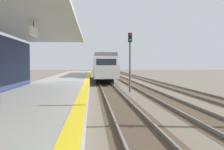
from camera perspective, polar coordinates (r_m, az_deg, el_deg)
station_platform at (r=16.20m, az=-14.35°, el=-4.73°), size 5.00×80.00×0.91m
track_pair_nearest_platform at (r=20.06m, az=0.16°, el=-4.42°), size 2.34×120.00×0.16m
track_pair_middle at (r=20.62m, az=9.64°, el=-4.27°), size 2.34×120.00×0.16m
track_pair_far_side at (r=21.71m, az=18.39°, el=-4.02°), size 2.34×120.00×0.16m
approaching_train at (r=37.26m, az=-2.09°, el=2.05°), size 2.93×19.60×4.76m
rail_signal_post at (r=21.79m, az=4.16°, el=4.40°), size 0.32×0.34×5.20m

